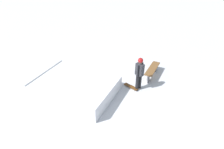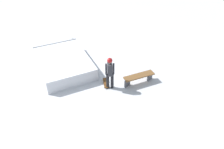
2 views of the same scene
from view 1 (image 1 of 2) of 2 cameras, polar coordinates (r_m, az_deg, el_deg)
name	(u,v)px [view 1 (image 1 of 2)]	position (r m, az deg, el deg)	size (l,w,h in m)	color
ground_plane	(84,98)	(9.02, -8.31, -7.10)	(60.00, 60.00, 0.00)	silver
skate_ramp	(68,85)	(9.46, -13.08, -3.12)	(5.97, 4.37, 0.74)	silver
skater	(140,72)	(9.04, 8.26, 0.88)	(0.43, 0.42, 1.73)	black
skateboard	(131,87)	(9.57, 5.70, -3.63)	(0.75, 0.65, 0.09)	#593314
park_bench	(152,70)	(10.54, 11.99, 1.35)	(0.99, 1.63, 0.48)	brown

